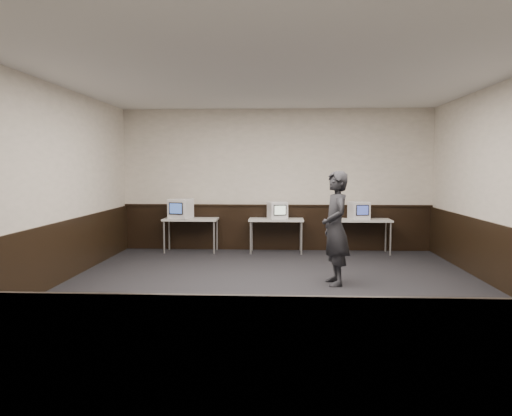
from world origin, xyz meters
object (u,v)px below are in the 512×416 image
(desk_left, at_px, (191,222))
(emac_left, at_px, (181,209))
(desk_right, at_px, (363,222))
(emac_center, at_px, (277,210))
(desk_center, at_px, (276,222))
(person, at_px, (336,228))
(emac_right, at_px, (359,210))

(desk_left, height_order, emac_left, emac_left)
(desk_right, bearing_deg, emac_center, -179.49)
(desk_right, distance_m, emac_center, 1.89)
(desk_center, distance_m, person, 3.15)
(person, bearing_deg, emac_left, -143.08)
(desk_left, height_order, emac_right, emac_right)
(desk_center, relative_size, desk_right, 1.00)
(desk_center, height_order, desk_right, same)
(desk_left, bearing_deg, emac_left, -167.15)
(desk_center, distance_m, desk_right, 1.90)
(emac_center, bearing_deg, desk_center, 130.70)
(desk_center, bearing_deg, person, -71.85)
(desk_left, distance_m, desk_right, 3.80)
(emac_left, height_order, emac_center, emac_left)
(desk_left, relative_size, person, 0.66)
(emac_right, bearing_deg, desk_left, 166.85)
(desk_center, xyz_separation_m, emac_center, (0.03, -0.02, 0.26))
(desk_left, xyz_separation_m, person, (2.88, -2.98, 0.23))
(desk_left, height_order, desk_right, same)
(desk_center, height_order, emac_left, emac_left)
(desk_left, relative_size, desk_right, 1.00)
(emac_left, xyz_separation_m, emac_right, (3.93, 0.08, -0.03))
(desk_right, height_order, emac_left, emac_left)
(desk_left, relative_size, emac_right, 2.47)
(emac_left, xyz_separation_m, emac_center, (2.14, 0.03, -0.03))
(desk_left, xyz_separation_m, desk_center, (1.90, 0.00, 0.00))
(emac_center, relative_size, emac_right, 1.02)
(emac_left, distance_m, person, 4.26)
(emac_center, bearing_deg, person, -89.14)
(emac_center, relative_size, person, 0.27)
(desk_left, xyz_separation_m, emac_left, (-0.22, -0.05, 0.29))
(desk_center, bearing_deg, emac_right, 0.83)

